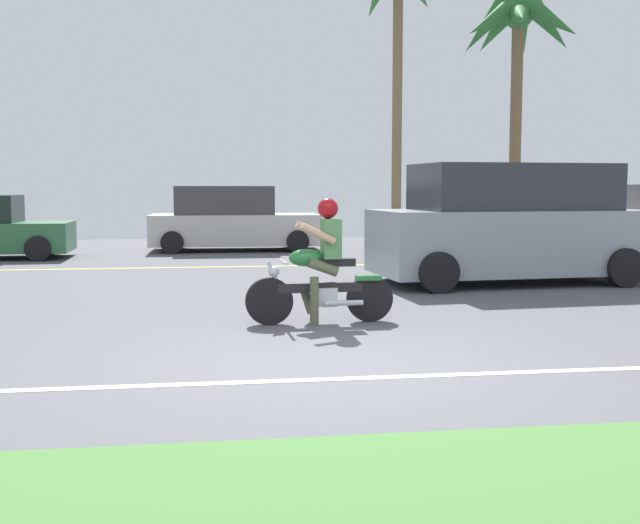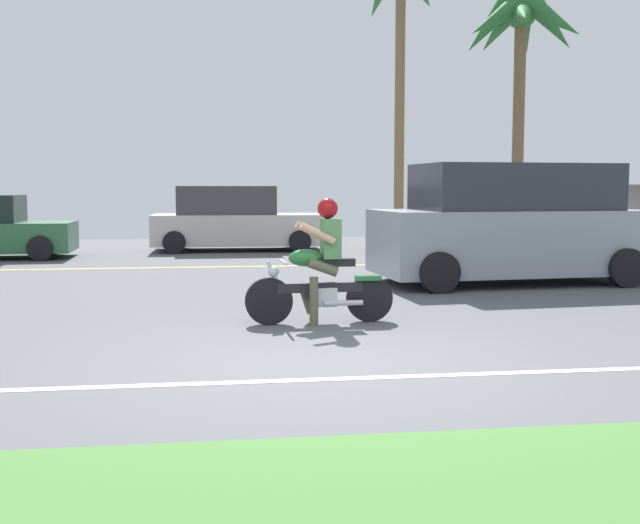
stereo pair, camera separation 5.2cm
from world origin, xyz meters
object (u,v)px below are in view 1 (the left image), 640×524
at_px(parked_car_1, 232,221).
at_px(palm_tree_1, 516,31).
at_px(parked_car_2, 459,223).
at_px(motorcyclist, 321,271).
at_px(suv_nearby, 509,226).

bearing_deg(parked_car_1, palm_tree_1, 18.86).
bearing_deg(parked_car_1, parked_car_2, -7.02).
bearing_deg(parked_car_2, motorcyclist, -116.48).
height_order(motorcyclist, parked_car_1, parked_car_1).
relative_size(suv_nearby, palm_tree_1, 0.62).
height_order(parked_car_2, palm_tree_1, palm_tree_1).
bearing_deg(suv_nearby, parked_car_2, 78.47).
xyz_separation_m(parked_car_1, parked_car_2, (5.82, -0.72, -0.06)).
xyz_separation_m(suv_nearby, palm_tree_1, (4.34, 10.53, 5.38)).
bearing_deg(palm_tree_1, parked_car_1, -161.14).
bearing_deg(motorcyclist, parked_car_2, 63.52).
bearing_deg(palm_tree_1, suv_nearby, -112.41).
distance_m(parked_car_2, palm_tree_1, 7.37).
bearing_deg(motorcyclist, suv_nearby, 42.95).
bearing_deg(palm_tree_1, motorcyclist, -119.97).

